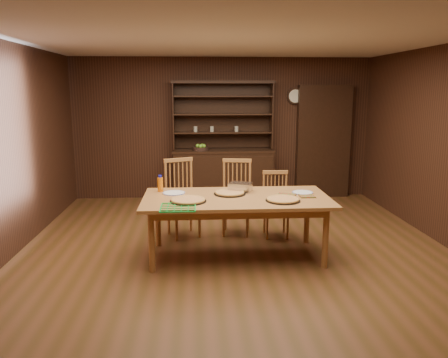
{
  "coord_description": "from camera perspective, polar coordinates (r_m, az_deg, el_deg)",
  "views": [
    {
      "loc": [
        -0.49,
        -5.15,
        2.02
      ],
      "look_at": [
        -0.13,
        0.4,
        0.87
      ],
      "focal_mm": 35.0,
      "sensor_mm": 36.0,
      "label": 1
    }
  ],
  "objects": [
    {
      "name": "floor",
      "position": [
        5.56,
        1.67,
        -9.68
      ],
      "size": [
        6.0,
        6.0,
        0.0
      ],
      "primitive_type": "plane",
      "color": "brown",
      "rests_on": "ground"
    },
    {
      "name": "room_shell",
      "position": [
        5.2,
        1.78,
        6.75
      ],
      "size": [
        6.0,
        6.0,
        6.0
      ],
      "color": "silver",
      "rests_on": "floor"
    },
    {
      "name": "china_hutch",
      "position": [
        8.05,
        -0.12,
        1.43
      ],
      "size": [
        1.84,
        0.52,
        2.17
      ],
      "color": "black",
      "rests_on": "floor"
    },
    {
      "name": "doorway",
      "position": [
        8.46,
        12.82,
        4.74
      ],
      "size": [
        1.0,
        0.18,
        2.1
      ],
      "primitive_type": "cube",
      "color": "black",
      "rests_on": "floor"
    },
    {
      "name": "wall_clock",
      "position": [
        8.32,
        9.27,
        10.64
      ],
      "size": [
        0.3,
        0.05,
        0.3
      ],
      "color": "black",
      "rests_on": "room_shell"
    },
    {
      "name": "dining_table",
      "position": [
        5.27,
        1.62,
        -3.05
      ],
      "size": [
        2.24,
        1.12,
        0.75
      ],
      "color": "#A36738",
      "rests_on": "floor"
    },
    {
      "name": "chair_left",
      "position": [
        6.12,
        -5.58,
        -2.09
      ],
      "size": [
        0.57,
        0.56,
        1.08
      ],
      "rotation": [
        0.0,
        0.0,
        0.4
      ],
      "color": "#B4703D",
      "rests_on": "floor"
    },
    {
      "name": "chair_center",
      "position": [
        6.2,
        1.64,
        -2.0
      ],
      "size": [
        0.49,
        0.47,
        1.05
      ],
      "rotation": [
        0.0,
        0.0,
        -0.15
      ],
      "color": "#B4703D",
      "rests_on": "floor"
    },
    {
      "name": "chair_right",
      "position": [
        6.15,
        6.76,
        -2.98
      ],
      "size": [
        0.38,
        0.36,
        0.91
      ],
      "rotation": [
        0.0,
        0.0,
        -0.02
      ],
      "color": "#B4703D",
      "rests_on": "floor"
    },
    {
      "name": "pizza_left",
      "position": [
        5.05,
        -4.7,
        -2.76
      ],
      "size": [
        0.42,
        0.42,
        0.04
      ],
      "color": "black",
      "rests_on": "dining_table"
    },
    {
      "name": "pizza_right",
      "position": [
        5.11,
        7.7,
        -2.67
      ],
      "size": [
        0.4,
        0.4,
        0.04
      ],
      "color": "black",
      "rests_on": "dining_table"
    },
    {
      "name": "pizza_center",
      "position": [
        5.38,
        0.75,
        -1.82
      ],
      "size": [
        0.39,
        0.39,
        0.04
      ],
      "color": "black",
      "rests_on": "dining_table"
    },
    {
      "name": "cooling_rack",
      "position": [
        4.8,
        -6.02,
        -3.67
      ],
      "size": [
        0.41,
        0.41,
        0.02
      ],
      "primitive_type": null,
      "rotation": [
        0.0,
        0.0,
        -0.1
      ],
      "color": "green",
      "rests_on": "dining_table"
    },
    {
      "name": "plate_left",
      "position": [
        5.45,
        -6.57,
        -1.82
      ],
      "size": [
        0.28,
        0.28,
        0.02
      ],
      "color": "white",
      "rests_on": "dining_table"
    },
    {
      "name": "plate_right",
      "position": [
        5.53,
        10.23,
        -1.74
      ],
      "size": [
        0.26,
        0.26,
        0.02
      ],
      "color": "white",
      "rests_on": "dining_table"
    },
    {
      "name": "foil_dish",
      "position": [
        5.53,
        2.15,
        -1.06
      ],
      "size": [
        0.33,
        0.28,
        0.11
      ],
      "primitive_type": "cube",
      "rotation": [
        0.0,
        0.0,
        -0.35
      ],
      "color": "silver",
      "rests_on": "dining_table"
    },
    {
      "name": "juice_bottle",
      "position": [
        5.57,
        -8.32,
        -0.65
      ],
      "size": [
        0.07,
        0.07,
        0.21
      ],
      "color": "orange",
      "rests_on": "dining_table"
    },
    {
      "name": "pot_holder_a",
      "position": [
        5.37,
        10.76,
        -2.19
      ],
      "size": [
        0.18,
        0.18,
        0.01
      ],
      "primitive_type": "cube",
      "rotation": [
        0.0,
        0.0,
        0.0
      ],
      "color": "#AD1318",
      "rests_on": "dining_table"
    },
    {
      "name": "pot_holder_b",
      "position": [
        5.34,
        8.16,
        -2.15
      ],
      "size": [
        0.27,
        0.27,
        0.02
      ],
      "primitive_type": "cube",
      "rotation": [
        0.0,
        0.0,
        -0.32
      ],
      "color": "#AD1318",
      "rests_on": "dining_table"
    },
    {
      "name": "fruit_bowl",
      "position": [
        7.91,
        -3.07,
        4.07
      ],
      "size": [
        0.29,
        0.29,
        0.12
      ],
      "color": "black",
      "rests_on": "china_hutch"
    }
  ]
}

